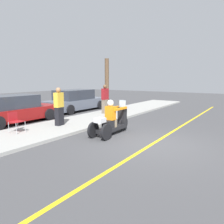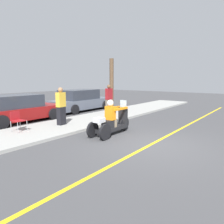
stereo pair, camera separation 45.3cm
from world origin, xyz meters
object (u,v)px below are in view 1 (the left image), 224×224
object	(u,v)px
spectator_mid_group	(105,100)
tree_trunk	(107,85)
folding_chair_set_back	(15,120)
spectator_end_of_line	(59,107)
parked_car_lot_left	(14,110)
motorcycle_trike	(112,122)
parked_car_lot_right	(76,101)

from	to	relation	value
spectator_mid_group	tree_trunk	size ratio (longest dim) A/B	0.51
folding_chair_set_back	tree_trunk	world-z (taller)	tree_trunk
folding_chair_set_back	tree_trunk	distance (m)	7.40
spectator_end_of_line	parked_car_lot_left	bearing A→B (deg)	99.94
motorcycle_trike	spectator_end_of_line	bearing A→B (deg)	97.31
motorcycle_trike	parked_car_lot_right	distance (m)	7.19
spectator_end_of_line	spectator_mid_group	world-z (taller)	spectator_mid_group
spectator_mid_group	tree_trunk	xyz separation A→B (m)	(1.23, 0.72, 0.89)
spectator_end_of_line	motorcycle_trike	bearing A→B (deg)	-82.69
folding_chair_set_back	parked_car_lot_left	xyz separation A→B (m)	(1.44, 2.31, 0.06)
folding_chair_set_back	parked_car_lot_right	distance (m)	6.96
parked_car_lot_left	folding_chair_set_back	bearing A→B (deg)	-122.01
parked_car_lot_right	spectator_mid_group	bearing A→B (deg)	-97.80
spectator_mid_group	parked_car_lot_left	size ratio (longest dim) A/B	0.40
spectator_mid_group	parked_car_lot_left	bearing A→B (deg)	151.56
parked_car_lot_left	parked_car_lot_right	bearing A→B (deg)	4.01
spectator_mid_group	parked_car_lot_right	world-z (taller)	spectator_mid_group
motorcycle_trike	spectator_mid_group	size ratio (longest dim) A/B	1.32
motorcycle_trike	folding_chair_set_back	bearing A→B (deg)	125.42
spectator_end_of_line	parked_car_lot_left	xyz separation A→B (m)	(-0.49, 2.80, -0.29)
motorcycle_trike	spectator_mid_group	distance (m)	4.85
spectator_end_of_line	folding_chair_set_back	world-z (taller)	spectator_end_of_line
spectator_end_of_line	parked_car_lot_right	bearing A→B (deg)	34.97
spectator_mid_group	parked_car_lot_left	xyz separation A→B (m)	(-4.60, 2.49, -0.30)
spectator_end_of_line	tree_trunk	bearing A→B (deg)	10.85
parked_car_lot_left	tree_trunk	world-z (taller)	tree_trunk
tree_trunk	folding_chair_set_back	bearing A→B (deg)	-175.77
folding_chair_set_back	motorcycle_trike	bearing A→B (deg)	-54.58
spectator_mid_group	tree_trunk	world-z (taller)	tree_trunk
tree_trunk	spectator_mid_group	bearing A→B (deg)	-149.81
spectator_mid_group	motorcycle_trike	bearing A→B (deg)	-141.10
parked_car_lot_left	spectator_end_of_line	bearing A→B (deg)	-80.06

